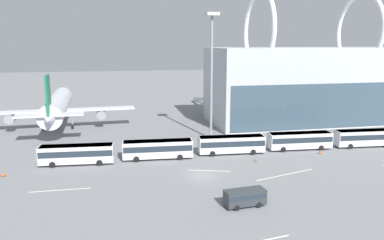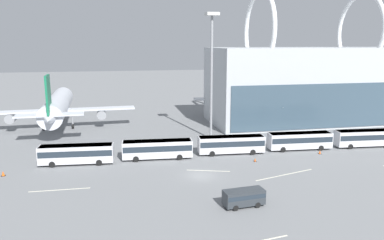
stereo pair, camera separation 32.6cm
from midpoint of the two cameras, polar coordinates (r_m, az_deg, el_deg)
The scene contains 16 objects.
ground_plane at distance 57.07m, azimuth 1.29°, elevation -8.46°, with size 440.00×440.00×0.00m, color slate.
airliner_at_gate_near at distance 91.81m, azimuth -19.99°, elevation 1.98°, with size 35.26×37.01×13.61m.
airliner_at_gate_far at distance 103.92m, azimuth 10.86°, elevation 3.70°, with size 38.77×40.71×13.96m.
shuttle_bus_0 at distance 64.43m, azimuth -17.29°, elevation -4.85°, with size 12.08×3.52×3.24m.
shuttle_bus_1 at distance 64.65m, azimuth -5.39°, elevation -4.30°, with size 12.06×3.39×3.24m.
shuttle_bus_2 at distance 67.72m, azimuth 5.89°, elevation -3.57°, with size 12.07×3.48×3.24m.
shuttle_bus_3 at distance 72.78m, azimuth 15.98°, elevation -2.89°, with size 12.05×3.37×3.24m.
shuttle_bus_4 at distance 79.27m, azimuth 24.80°, elevation -2.36°, with size 12.08×3.53×3.24m.
service_van_foreground at distance 47.02m, azimuth 7.87°, elevation -11.48°, with size 5.18×2.42×2.10m.
floodlight_mast at distance 75.97m, azimuth 2.89°, elevation 9.87°, with size 2.50×2.50×25.49m.
lane_stripe_0 at distance 54.83m, azimuth -19.58°, elevation -10.03°, with size 8.10×0.25×0.01m, color silver.
lane_stripe_1 at distance 59.18m, azimuth 2.41°, elevation -7.72°, with size 6.80×0.25×0.01m, color silver.
lane_stripe_2 at distance 59.15m, azimuth 13.90°, elevation -8.08°, with size 10.92×0.25×0.01m, color silver.
traffic_cone_0 at distance 71.60m, azimuth 18.78°, elevation -4.62°, with size 0.54×0.54×0.68m.
traffic_cone_1 at distance 64.41m, azimuth 9.50°, elevation -5.97°, with size 0.48×0.48×0.60m.
traffic_cone_2 at distance 63.46m, azimuth -26.94°, elevation -7.32°, with size 0.62×0.62×0.77m.
Camera 1 is at (-12.45, -52.12, 19.66)m, focal length 35.00 mm.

